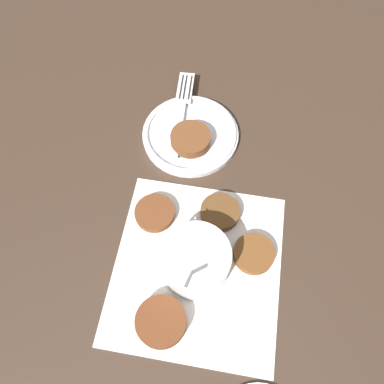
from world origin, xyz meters
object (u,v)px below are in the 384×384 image
(sauce_bowl, at_px, (195,259))
(fork, at_px, (182,103))
(serving_plate, at_px, (188,134))
(fritter_on_plate, at_px, (192,139))

(sauce_bowl, bearing_deg, fork, 3.90)
(serving_plate, bearing_deg, fork, 9.29)
(fritter_on_plate, height_order, fork, fritter_on_plate)
(serving_plate, relative_size, fritter_on_plate, 2.49)
(serving_plate, height_order, fork, fork)
(sauce_bowl, xyz_separation_m, serving_plate, (0.24, 0.01, -0.02))
(sauce_bowl, bearing_deg, serving_plate, 2.51)
(fork, bearing_deg, fritter_on_plate, -168.04)
(sauce_bowl, distance_m, fritter_on_plate, 0.22)
(serving_plate, height_order, fritter_on_plate, fritter_on_plate)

